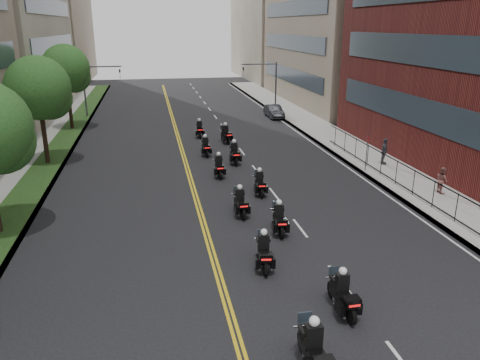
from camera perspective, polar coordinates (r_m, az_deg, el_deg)
The scene contains 23 objects.
sidewalk_right at distance 39.79m, azimuth 12.79°, elevation 4.12°, with size 4.00×90.00×0.15m, color gray.
sidewalk_left at distance 37.46m, azimuth -23.26°, elevation 2.18°, with size 4.00×90.00×0.15m, color gray.
grass_strip at distance 37.27m, azimuth -22.08°, elevation 2.40°, with size 2.00×90.00×0.04m, color #1D3613.
building_right_far at distance 91.89m, azimuth 5.39°, elevation 20.45°, with size 15.00×28.00×26.00m, color gray.
building_left_far at distance 90.22m, azimuth -23.97°, elevation 19.10°, with size 16.00×28.00×26.00m, color gray.
iron_fence at distance 28.09m, azimuth 21.43°, elevation -0.90°, with size 0.05×28.00×1.50m.
street_trees at distance 30.13m, azimuth -25.07°, elevation 8.21°, with size 4.40×38.40×7.98m.
traffic_signal_right at distance 54.26m, azimuth 3.41°, elevation 12.15°, with size 4.09×0.20×5.60m.
traffic_signal_left at distance 52.93m, azimuth -17.46°, elevation 11.20°, with size 4.09×0.20×5.60m.
motorcycle_0 at distance 14.31m, azimuth 9.08°, elevation -20.08°, with size 0.57×2.47×1.82m.
motorcycle_1 at distance 17.07m, azimuth 12.42°, elevation -13.56°, with size 0.52×2.27×1.68m.
motorcycle_2 at distance 19.49m, azimuth 2.94°, elevation -8.85°, with size 0.69×2.26×1.67m.
motorcycle_3 at distance 22.64m, azimuth 4.79°, elevation -4.88°, with size 0.63×2.24×1.65m.
motorcycle_4 at distance 24.62m, azimuth 0.04°, elevation -2.85°, with size 0.52×2.24×1.65m.
motorcycle_5 at distance 27.65m, azimuth 2.42°, elevation -0.49°, with size 0.57×2.18×1.61m.
motorcycle_6 at distance 30.92m, azimuth -2.58°, elevation 1.60°, with size 0.52×2.23×1.64m.
motorcycle_7 at distance 33.85m, azimuth -0.69°, elevation 3.19°, with size 0.55×2.38×1.76m.
motorcycle_8 at distance 36.06m, azimuth -4.22°, elevation 4.01°, with size 0.51×2.22×1.64m.
motorcycle_9 at distance 39.91m, azimuth -1.73°, elevation 5.52°, with size 0.72×2.35×1.74m.
motorcycle_10 at distance 42.18m, azimuth -4.95°, elevation 6.13°, with size 0.53×2.27×1.68m.
parked_sedan at distance 51.29m, azimuth 4.16°, elevation 8.35°, with size 1.42×4.07×1.34m, color black.
pedestrian_b at distance 29.85m, azimuth 23.41°, elevation -0.00°, with size 0.76×0.59×1.56m, color brown.
pedestrian_c at distance 34.59m, azimuth 17.19°, elevation 3.35°, with size 1.09×0.45×1.86m, color #3C3C43.
Camera 1 is at (-3.75, -10.28, 9.57)m, focal length 35.00 mm.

